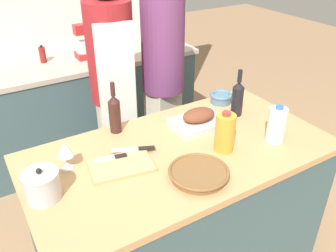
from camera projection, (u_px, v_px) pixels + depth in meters
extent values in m
cube|color=#3D565B|center=(179.00, 216.00, 2.09)|extent=(1.55, 0.82, 0.86)
cube|color=tan|center=(181.00, 153.00, 1.86)|extent=(1.60, 0.85, 0.04)
cube|color=#3D565B|center=(86.00, 109.00, 3.25)|extent=(2.00, 0.58, 0.87)
cube|color=#ADA393|center=(80.00, 62.00, 3.02)|extent=(2.06, 0.60, 0.04)
cube|color=silver|center=(61.00, 8.00, 3.09)|extent=(2.56, 0.10, 2.55)
cube|color=#BCBCC1|center=(198.00, 123.00, 2.05)|extent=(0.31, 0.22, 0.04)
ellipsoid|color=brown|center=(199.00, 115.00, 2.02)|extent=(0.20, 0.13, 0.08)
cylinder|color=brown|center=(199.00, 174.00, 1.65)|extent=(0.26, 0.26, 0.03)
torus|color=brown|center=(199.00, 171.00, 1.64)|extent=(0.29, 0.29, 0.02)
cube|color=tan|center=(121.00, 166.00, 1.72)|extent=(0.33, 0.24, 0.02)
cylinder|color=#B7B7BC|center=(42.00, 186.00, 1.51)|extent=(0.15, 0.15, 0.12)
cylinder|color=#B7B7BC|center=(39.00, 174.00, 1.47)|extent=(0.16, 0.16, 0.01)
sphere|color=black|center=(39.00, 171.00, 1.47)|extent=(0.02, 0.02, 0.02)
cylinder|color=slate|center=(221.00, 99.00, 2.32)|extent=(0.13, 0.13, 0.05)
torus|color=slate|center=(221.00, 95.00, 2.30)|extent=(0.15, 0.15, 0.03)
cylinder|color=orange|center=(225.00, 133.00, 1.80)|extent=(0.10, 0.10, 0.21)
cylinder|color=red|center=(227.00, 114.00, 1.74)|extent=(0.04, 0.04, 0.02)
cylinder|color=white|center=(276.00, 125.00, 1.88)|extent=(0.10, 0.10, 0.19)
cylinder|color=#3360B2|center=(280.00, 107.00, 1.83)|extent=(0.04, 0.04, 0.02)
cylinder|color=black|center=(237.00, 101.00, 2.14)|extent=(0.07, 0.07, 0.18)
cone|color=black|center=(239.00, 85.00, 2.09)|extent=(0.07, 0.07, 0.03)
cylinder|color=black|center=(240.00, 76.00, 2.06)|extent=(0.03, 0.03, 0.08)
cylinder|color=#381E19|center=(115.00, 117.00, 1.97)|extent=(0.07, 0.07, 0.19)
cone|color=#381E19|center=(113.00, 99.00, 1.91)|extent=(0.07, 0.07, 0.04)
cylinder|color=#381E19|center=(113.00, 89.00, 1.88)|extent=(0.02, 0.02, 0.08)
cylinder|color=silver|center=(68.00, 168.00, 1.71)|extent=(0.06, 0.06, 0.00)
cylinder|color=silver|center=(67.00, 162.00, 1.69)|extent=(0.01, 0.01, 0.07)
cone|color=silver|center=(65.00, 150.00, 1.66)|extent=(0.08, 0.08, 0.07)
cube|color=#B7B7BC|center=(125.00, 150.00, 1.81)|extent=(0.14, 0.08, 0.01)
cube|color=black|center=(147.00, 148.00, 1.83)|extent=(0.09, 0.06, 0.01)
cube|color=#B7B7BC|center=(105.00, 159.00, 1.74)|extent=(0.10, 0.05, 0.01)
cube|color=black|center=(121.00, 156.00, 1.77)|extent=(0.06, 0.04, 0.01)
cube|color=#B22323|center=(87.00, 55.00, 3.04)|extent=(0.18, 0.14, 0.05)
cylinder|color=#B7B7BC|center=(84.00, 47.00, 3.00)|extent=(0.13, 0.13, 0.09)
cube|color=#B22323|center=(93.00, 42.00, 3.02)|extent=(0.05, 0.08, 0.16)
cube|color=#B22323|center=(84.00, 29.00, 2.93)|extent=(0.17, 0.08, 0.08)
cylinder|color=maroon|center=(121.00, 45.00, 3.18)|extent=(0.06, 0.06, 0.12)
cylinder|color=black|center=(121.00, 37.00, 3.14)|extent=(0.02, 0.02, 0.02)
cylinder|color=#B28E2D|center=(151.00, 34.00, 3.43)|extent=(0.07, 0.07, 0.14)
cylinder|color=black|center=(151.00, 26.00, 3.39)|extent=(0.03, 0.03, 0.02)
cylinder|color=maroon|center=(43.00, 55.00, 2.92)|extent=(0.05, 0.05, 0.13)
cylinder|color=black|center=(41.00, 46.00, 2.89)|extent=(0.02, 0.02, 0.02)
cube|color=beige|center=(118.00, 146.00, 2.77)|extent=(0.29, 0.22, 0.82)
cylinder|color=maroon|center=(111.00, 53.00, 2.39)|extent=(0.32, 0.32, 0.68)
cube|color=silver|center=(117.00, 88.00, 2.37)|extent=(0.25, 0.07, 0.87)
cube|color=beige|center=(163.00, 136.00, 2.89)|extent=(0.29, 0.23, 0.83)
cylinder|color=#663360|center=(163.00, 44.00, 2.51)|extent=(0.31, 0.31, 0.69)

